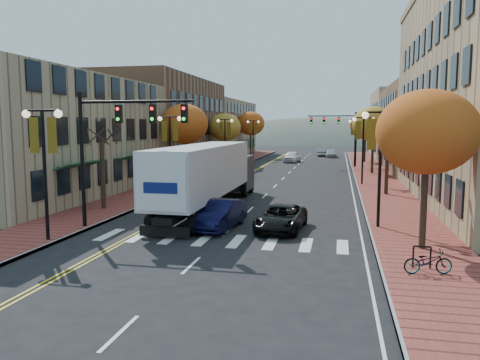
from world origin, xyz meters
The scene contains 32 objects.
ground centered at (0.00, 0.00, 0.00)m, with size 200.00×200.00×0.00m, color black.
sidewalk_left centered at (-9.00, 32.50, 0.07)m, with size 4.00×85.00×0.15m, color brown.
sidewalk_right centered at (9.00, 32.50, 0.07)m, with size 4.00×85.00×0.15m, color brown.
building_left_near centered at (-17.00, 13.00, 4.50)m, with size 12.00×22.00×9.00m, color #9E8966.
building_left_mid centered at (-17.00, 36.00, 5.50)m, with size 12.00×24.00×11.00m, color brown.
building_left_far centered at (-17.00, 61.00, 4.75)m, with size 12.00×26.00×9.50m, color #9E8966.
building_right_mid centered at (18.50, 42.00, 5.00)m, with size 15.00×24.00×10.00m, color brown.
building_right_far centered at (18.50, 64.00, 5.50)m, with size 15.00×20.00×11.00m, color #9E8966.
tree_left_a centered at (-9.00, 8.00, 2.25)m, with size 0.28×0.28×4.20m.
tree_left_b centered at (-9.00, 24.00, 5.45)m, with size 4.48×4.48×7.21m.
tree_left_c centered at (-9.00, 40.00, 5.05)m, with size 4.16×4.16×6.69m.
tree_left_d centered at (-9.00, 58.00, 5.60)m, with size 4.61×4.61×7.42m.
tree_right_a centered at (9.00, 2.00, 5.05)m, with size 4.16×4.16×6.69m.
tree_right_b centered at (9.00, 18.00, 2.25)m, with size 0.28×0.28×4.20m.
tree_right_c centered at (9.00, 34.00, 5.45)m, with size 4.48×4.48×7.21m.
tree_right_d centered at (9.00, 50.00, 5.29)m, with size 4.35×4.35×7.00m.
lamp_left_a centered at (-7.50, 0.00, 4.29)m, with size 1.96×0.36×6.05m.
lamp_left_b centered at (-7.50, 16.00, 4.29)m, with size 1.96×0.36×6.05m.
lamp_left_c centered at (-7.50, 34.00, 4.29)m, with size 1.96×0.36×6.05m.
lamp_left_d centered at (-7.50, 52.00, 4.29)m, with size 1.96×0.36×6.05m.
lamp_right_a centered at (7.50, 6.00, 4.29)m, with size 1.96×0.36×6.05m.
lamp_right_b centered at (7.50, 24.00, 4.29)m, with size 1.96×0.36×6.05m.
lamp_right_c centered at (7.50, 42.00, 4.29)m, with size 1.96×0.36×6.05m.
traffic_mast_near centered at (-5.48, 3.00, 4.92)m, with size 6.10×0.35×7.00m.
traffic_mast_far centered at (5.48, 42.00, 4.92)m, with size 6.10×0.34×7.00m.
semi_truck centered at (-2.50, 9.48, 2.43)m, with size 2.75×16.61×4.15m.
navy_sedan centered at (-0.54, 4.50, 0.74)m, with size 1.57×4.49×1.48m, color black.
black_suv centered at (2.63, 4.76, 0.64)m, with size 2.13×4.62×1.28m, color black.
car_far_white centered at (-1.18, 49.02, 0.79)m, with size 1.87×4.64×1.58m, color white.
car_far_silver centered at (4.14, 60.74, 0.66)m, with size 1.85×4.55×1.32m, color #A9AAB1.
car_far_oncoming centered at (2.57, 63.12, 0.65)m, with size 1.38×3.96×1.30m, color #94949B.
bicycle centered at (8.59, -1.67, 0.59)m, with size 0.59×1.69×0.89m, color gray.
Camera 1 is at (5.45, -18.64, 5.36)m, focal length 35.00 mm.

